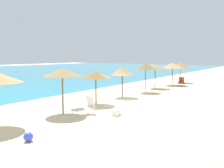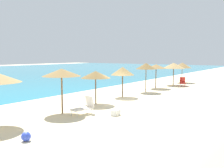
% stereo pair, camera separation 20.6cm
% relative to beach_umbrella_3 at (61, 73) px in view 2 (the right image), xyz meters
% --- Properties ---
extents(ground_plane, '(160.00, 160.00, 0.00)m').
position_rel_beach_umbrella_3_xyz_m(ground_plane, '(5.08, -1.14, -2.50)').
color(ground_plane, beige).
extents(beach_umbrella_3, '(2.32, 2.32, 2.74)m').
position_rel_beach_umbrella_3_xyz_m(beach_umbrella_3, '(0.00, 0.00, 0.00)').
color(beach_umbrella_3, brown).
rests_on(beach_umbrella_3, ground_plane).
extents(beach_umbrella_4, '(2.16, 2.16, 2.42)m').
position_rel_beach_umbrella_3_xyz_m(beach_umbrella_4, '(3.49, 0.22, -0.35)').
color(beach_umbrella_4, brown).
rests_on(beach_umbrella_4, ground_plane).
extents(beach_umbrella_5, '(1.99, 1.99, 2.57)m').
position_rel_beach_umbrella_3_xyz_m(beach_umbrella_5, '(7.23, 0.32, -0.28)').
color(beach_umbrella_5, brown).
rests_on(beach_umbrella_5, ground_plane).
extents(beach_umbrella_6, '(2.01, 2.01, 2.82)m').
position_rel_beach_umbrella_3_xyz_m(beach_umbrella_6, '(10.99, 0.06, 0.02)').
color(beach_umbrella_6, brown).
rests_on(beach_umbrella_6, ground_plane).
extents(beach_umbrella_7, '(2.20, 2.20, 2.59)m').
position_rel_beach_umbrella_3_xyz_m(beach_umbrella_7, '(14.20, 0.51, -0.14)').
color(beach_umbrella_7, brown).
rests_on(beach_umbrella_7, ground_plane).
extents(beach_umbrella_8, '(2.66, 2.66, 2.67)m').
position_rel_beach_umbrella_3_xyz_m(beach_umbrella_8, '(17.93, -0.00, -0.16)').
color(beach_umbrella_8, brown).
rests_on(beach_umbrella_8, ground_plane).
extents(beach_umbrella_9, '(2.39, 2.39, 2.62)m').
position_rel_beach_umbrella_3_xyz_m(beach_umbrella_9, '(21.38, 0.17, -0.23)').
color(beach_umbrella_9, brown).
rests_on(beach_umbrella_9, ground_plane).
extents(lounge_chair_0, '(1.46, 1.09, 1.01)m').
position_rel_beach_umbrella_3_xyz_m(lounge_chair_0, '(17.85, -1.18, -2.05)').
color(lounge_chair_0, red).
rests_on(lounge_chair_0, ground_plane).
extents(lounge_chair_3, '(1.47, 0.80, 1.09)m').
position_rel_beach_umbrella_3_xyz_m(lounge_chair_3, '(0.60, -1.25, -2.02)').
color(lounge_chair_3, white).
rests_on(lounge_chair_3, ground_plane).
extents(beach_ball, '(0.40, 0.40, 0.40)m').
position_rel_beach_umbrella_3_xyz_m(beach_ball, '(-4.30, -2.42, -2.30)').
color(beach_ball, blue).
rests_on(beach_ball, ground_plane).
extents(cooler_box, '(0.54, 0.39, 0.34)m').
position_rel_beach_umbrella_3_xyz_m(cooler_box, '(1.47, -2.92, -2.33)').
color(cooler_box, white).
rests_on(cooler_box, ground_plane).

